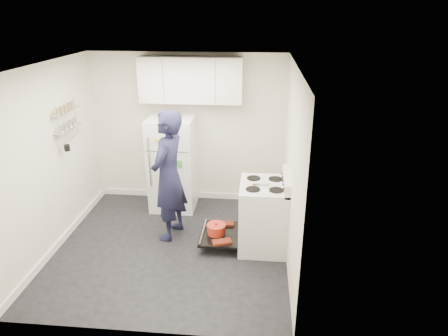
# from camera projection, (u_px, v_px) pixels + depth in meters

# --- Properties ---
(room) EXTENTS (3.21, 3.21, 2.51)m
(room) POSITION_uv_depth(u_px,v_px,m) (165.00, 167.00, 5.22)
(room) COLOR black
(room) RESTS_ON ground
(electric_range) EXTENTS (0.66, 0.76, 1.10)m
(electric_range) POSITION_uv_depth(u_px,v_px,m) (262.00, 216.00, 5.50)
(electric_range) COLOR silver
(electric_range) RESTS_ON ground
(open_oven_door) EXTENTS (0.55, 0.71, 0.22)m
(open_oven_door) POSITION_uv_depth(u_px,v_px,m) (219.00, 232.00, 5.66)
(open_oven_door) COLOR black
(open_oven_door) RESTS_ON ground
(refrigerator) EXTENTS (0.72, 0.74, 1.61)m
(refrigerator) POSITION_uv_depth(u_px,v_px,m) (173.00, 163.00, 6.53)
(refrigerator) COLOR white
(refrigerator) RESTS_ON ground
(upper_cabinets) EXTENTS (1.60, 0.33, 0.70)m
(upper_cabinets) POSITION_uv_depth(u_px,v_px,m) (191.00, 80.00, 6.17)
(upper_cabinets) COLOR silver
(upper_cabinets) RESTS_ON room
(wall_shelf_rack) EXTENTS (0.14, 0.60, 0.61)m
(wall_shelf_rack) POSITION_uv_depth(u_px,v_px,m) (67.00, 120.00, 5.59)
(wall_shelf_rack) COLOR #B2B2B7
(wall_shelf_rack) RESTS_ON room
(person) EXTENTS (0.60, 0.78, 1.89)m
(person) POSITION_uv_depth(u_px,v_px,m) (169.00, 176.00, 5.59)
(person) COLOR #181936
(person) RESTS_ON ground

